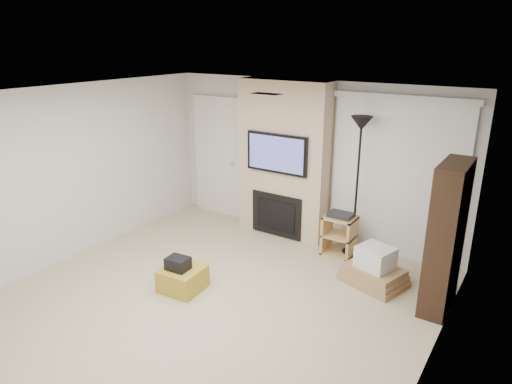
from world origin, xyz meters
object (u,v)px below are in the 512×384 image
Objects in this scene: ottoman at (183,279)px; floor_lamp at (360,148)px; box_stack at (374,270)px; bookshelf at (446,238)px; av_stand at (339,233)px.

ottoman is 0.24× the size of floor_lamp.
floor_lamp is 2.28× the size of box_stack.
bookshelf is at bearing -28.90° from floor_lamp.
bookshelf is at bearing 26.39° from ottoman.
box_stack reaches higher than ottoman.
bookshelf reaches higher than ottoman.
box_stack is at bearing 173.76° from bookshelf.
box_stack is at bearing 36.70° from ottoman.
floor_lamp is at bearing 56.62° from ottoman.
floor_lamp is 1.76m from bookshelf.
av_stand is at bearing 143.16° from box_stack.
av_stand reaches higher than box_stack.
floor_lamp is 1.69m from box_stack.
ottoman is at bearing -153.61° from bookshelf.
box_stack is (0.57, -0.68, -1.44)m from floor_lamp.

